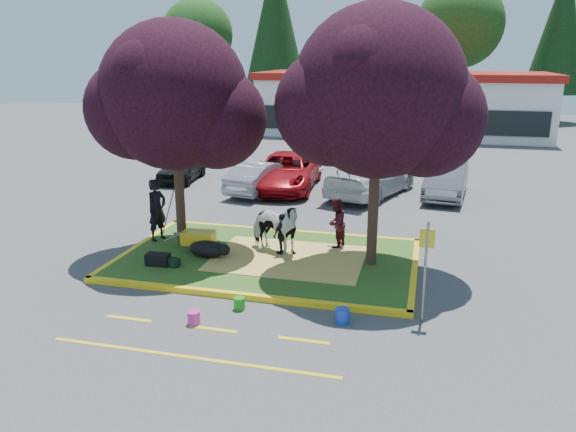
% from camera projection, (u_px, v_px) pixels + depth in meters
% --- Properties ---
extents(ground, '(90.00, 90.00, 0.00)m').
position_uv_depth(ground, '(268.00, 262.00, 15.96)').
color(ground, '#424244').
rests_on(ground, ground).
extents(median_island, '(8.00, 5.00, 0.15)m').
position_uv_depth(median_island, '(268.00, 259.00, 15.93)').
color(median_island, '#264B17').
rests_on(median_island, ground).
extents(curb_near, '(8.30, 0.16, 0.15)m').
position_uv_depth(curb_near, '(238.00, 296.00, 13.53)').
color(curb_near, yellow).
rests_on(curb_near, ground).
extents(curb_far, '(8.30, 0.16, 0.15)m').
position_uv_depth(curb_far, '(290.00, 232.00, 18.34)').
color(curb_far, yellow).
rests_on(curb_far, ground).
extents(curb_left, '(0.16, 5.30, 0.15)m').
position_uv_depth(curb_left, '(138.00, 247.00, 16.90)').
color(curb_left, yellow).
rests_on(curb_left, ground).
extents(curb_right, '(0.16, 5.30, 0.15)m').
position_uv_depth(curb_right, '(414.00, 272.00, 14.97)').
color(curb_right, yellow).
rests_on(curb_right, ground).
extents(straw_bedding, '(4.20, 3.00, 0.01)m').
position_uv_depth(straw_bedding, '(288.00, 258.00, 15.77)').
color(straw_bedding, '#E9D160').
rests_on(straw_bedding, median_island).
extents(tree_purple_left, '(5.06, 4.20, 6.51)m').
position_uv_depth(tree_purple_left, '(175.00, 103.00, 15.75)').
color(tree_purple_left, black).
rests_on(tree_purple_left, median_island).
extents(tree_purple_right, '(5.30, 4.40, 6.82)m').
position_uv_depth(tree_purple_right, '(379.00, 100.00, 14.16)').
color(tree_purple_right, black).
rests_on(tree_purple_right, median_island).
extents(fire_lane_stripe_a, '(1.10, 0.12, 0.01)m').
position_uv_depth(fire_lane_stripe_a, '(129.00, 319.00, 12.52)').
color(fire_lane_stripe_a, yellow).
rests_on(fire_lane_stripe_a, ground).
extents(fire_lane_stripe_b, '(1.10, 0.12, 0.01)m').
position_uv_depth(fire_lane_stripe_b, '(213.00, 329.00, 12.05)').
color(fire_lane_stripe_b, yellow).
rests_on(fire_lane_stripe_b, ground).
extents(fire_lane_stripe_c, '(1.10, 0.12, 0.01)m').
position_uv_depth(fire_lane_stripe_c, '(304.00, 340.00, 11.57)').
color(fire_lane_stripe_c, yellow).
rests_on(fire_lane_stripe_c, ground).
extents(fire_lane_long, '(6.00, 0.10, 0.01)m').
position_uv_depth(fire_lane_long, '(190.00, 357.00, 10.93)').
color(fire_lane_long, yellow).
rests_on(fire_lane_long, ground).
extents(retail_building, '(20.40, 8.40, 4.40)m').
position_uv_depth(retail_building, '(401.00, 102.00, 40.90)').
color(retail_building, silver).
rests_on(retail_building, ground).
extents(treeline, '(46.58, 7.80, 14.63)m').
position_uv_depth(treeline, '(402.00, 29.00, 48.51)').
color(treeline, black).
rests_on(treeline, ground).
extents(cow, '(1.99, 1.42, 1.53)m').
position_uv_depth(cow, '(274.00, 227.00, 16.02)').
color(cow, white).
rests_on(cow, median_island).
extents(calf, '(1.09, 0.62, 0.47)m').
position_uv_depth(calf, '(208.00, 249.00, 15.85)').
color(calf, black).
rests_on(calf, median_island).
extents(handler, '(0.66, 0.81, 1.90)m').
position_uv_depth(handler, '(157.00, 210.00, 17.13)').
color(handler, black).
rests_on(handler, median_island).
extents(visitor_a, '(0.74, 0.85, 1.48)m').
position_uv_depth(visitor_a, '(336.00, 223.00, 16.51)').
color(visitor_a, '#42121C').
rests_on(visitor_a, median_island).
extents(visitor_b, '(0.60, 0.76, 1.20)m').
position_uv_depth(visitor_b, '(283.00, 234.00, 15.96)').
color(visitor_b, black).
rests_on(visitor_b, median_island).
extents(wheelbarrow, '(1.67, 0.62, 0.63)m').
position_uv_depth(wheelbarrow, '(199.00, 238.00, 16.16)').
color(wheelbarrow, black).
rests_on(wheelbarrow, median_island).
extents(gear_bag_dark, '(0.65, 0.38, 0.32)m').
position_uv_depth(gear_bag_dark, '(158.00, 259.00, 15.24)').
color(gear_bag_dark, black).
rests_on(gear_bag_dark, median_island).
extents(gear_bag_green, '(0.46, 0.35, 0.22)m').
position_uv_depth(gear_bag_green, '(172.00, 262.00, 15.19)').
color(gear_bag_green, black).
rests_on(gear_bag_green, median_island).
extents(sign_post, '(0.32, 0.06, 2.30)m').
position_uv_depth(sign_post, '(426.00, 262.00, 12.02)').
color(sign_post, slate).
rests_on(sign_post, ground).
extents(bucket_green, '(0.27, 0.27, 0.29)m').
position_uv_depth(bucket_green, '(239.00, 303.00, 12.96)').
color(bucket_green, '#1B9416').
rests_on(bucket_green, ground).
extents(bucket_pink, '(0.28, 0.28, 0.30)m').
position_uv_depth(bucket_pink, '(194.00, 318.00, 12.24)').
color(bucket_pink, '#D22E9B').
rests_on(bucket_pink, ground).
extents(bucket_blue, '(0.38, 0.38, 0.34)m').
position_uv_depth(bucket_blue, '(342.00, 316.00, 12.29)').
color(bucket_blue, '#173BBA').
rests_on(bucket_blue, ground).
extents(car_black, '(1.86, 3.86, 1.27)m').
position_uv_depth(car_black, '(182.00, 167.00, 26.00)').
color(car_black, black).
rests_on(car_black, ground).
extents(car_silver, '(2.24, 4.30, 1.35)m').
position_uv_depth(car_silver, '(261.00, 177.00, 23.74)').
color(car_silver, gray).
rests_on(car_silver, ground).
extents(car_red, '(2.89, 5.70, 1.54)m').
position_uv_depth(car_red, '(286.00, 171.00, 24.34)').
color(car_red, '#A30D16').
rests_on(car_red, ground).
extents(car_white, '(3.84, 5.84, 1.57)m').
position_uv_depth(car_white, '(370.00, 176.00, 23.25)').
color(car_white, silver).
rests_on(car_white, ground).
extents(car_grey, '(1.95, 4.48, 1.43)m').
position_uv_depth(car_grey, '(446.00, 180.00, 22.96)').
color(car_grey, '#5C5F64').
rests_on(car_grey, ground).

